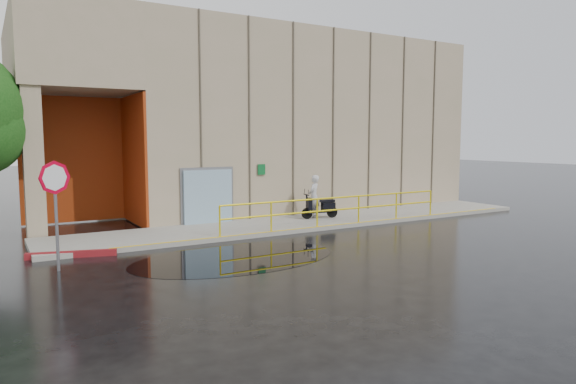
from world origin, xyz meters
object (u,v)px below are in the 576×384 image
Objects in this scene: person at (314,196)px; stop_sign at (55,192)px; red_curb at (72,254)px; scooter at (320,201)px.

person is 10.54m from stop_sign.
red_curb is (-9.42, -1.96, -0.92)m from person.
person is 0.41m from scooter.
person reaches higher than red_curb.
person is 0.71× the size of red_curb.
person is 1.09× the size of scooter.
stop_sign is (-9.92, -3.40, 1.00)m from person.
scooter is 10.50m from stop_sign.
stop_sign is at bearing -17.08° from person.
person is at bearing 11.76° from red_curb.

